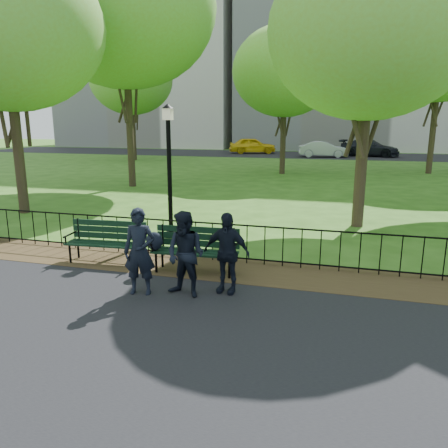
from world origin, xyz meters
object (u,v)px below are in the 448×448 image
(tree_near_w, at_px, (5,27))
(park_bench_main, at_px, (182,244))
(sedan_silver, at_px, (323,149))
(taxi, at_px, (252,145))
(person_mid, at_px, (186,254))
(tree_far_w, at_px, (131,79))
(person_left, at_px, (140,252))
(tree_mid_w, at_px, (124,8))
(park_bench_left_a, at_px, (107,237))
(person_right, at_px, (226,253))
(tree_far_e, at_px, (442,44))
(sedan_dark, at_px, (369,148))
(tree_near_e, at_px, (371,31))
(lamppost, at_px, (169,167))
(tree_far_c, at_px, (285,71))

(tree_near_w, bearing_deg, park_bench_main, -29.33)
(sedan_silver, bearing_deg, taxi, 59.80)
(person_mid, bearing_deg, tree_near_w, 158.60)
(tree_far_w, bearing_deg, person_left, -62.60)
(tree_mid_w, relative_size, tree_far_w, 1.26)
(person_mid, relative_size, taxi, 0.34)
(park_bench_left_a, distance_m, person_left, 2.21)
(person_right, bearing_deg, taxi, 107.60)
(tree_far_e, distance_m, tree_far_w, 22.07)
(taxi, xyz_separation_m, sedan_dark, (10.92, -0.71, -0.03))
(tree_near_e, bearing_deg, person_mid, -115.01)
(park_bench_main, height_order, person_left, person_left)
(park_bench_left_a, height_order, person_right, person_right)
(tree_far_e, xyz_separation_m, taxi, (-13.94, 13.50, -6.65))
(person_left, xyz_separation_m, person_right, (1.49, 0.51, -0.05))
(tree_near_w, bearing_deg, person_right, -30.17)
(park_bench_left_a, relative_size, taxi, 0.40)
(tree_near_w, bearing_deg, tree_mid_w, 84.64)
(lamppost, relative_size, tree_near_w, 0.41)
(tree_far_e, relative_size, tree_far_w, 1.16)
(taxi, bearing_deg, tree_far_e, -153.88)
(taxi, bearing_deg, sedan_dark, -113.51)
(tree_near_w, relative_size, sedan_dark, 1.68)
(lamppost, distance_m, tree_far_c, 16.20)
(tree_near_w, bearing_deg, park_bench_left_a, -35.67)
(park_bench_left_a, relative_size, tree_far_e, 0.17)
(tree_mid_w, distance_m, person_right, 16.13)
(tree_near_w, relative_size, tree_far_w, 0.95)
(park_bench_main, height_order, tree_mid_w, tree_mid_w)
(lamppost, relative_size, tree_near_e, 0.45)
(lamppost, relative_size, person_left, 2.22)
(person_mid, distance_m, sedan_dark, 35.13)
(sedan_silver, bearing_deg, person_right, 172.25)
(person_left, bearing_deg, tree_far_e, 58.34)
(tree_near_w, relative_size, tree_far_e, 0.81)
(tree_near_e, xyz_separation_m, person_right, (-2.41, -6.17, -4.76))
(park_bench_left_a, relative_size, person_mid, 1.16)
(lamppost, distance_m, tree_far_e, 21.23)
(park_bench_left_a, relative_size, tree_far_w, 0.20)
(tree_near_w, bearing_deg, person_left, -37.63)
(tree_near_e, distance_m, tree_far_w, 25.97)
(tree_far_w, height_order, sedan_dark, tree_far_w)
(tree_far_w, distance_m, person_right, 30.06)
(taxi, bearing_deg, park_bench_left_a, 167.04)
(tree_far_c, distance_m, person_right, 19.85)
(lamppost, height_order, tree_far_w, tree_far_w)
(tree_near_e, height_order, tree_far_e, tree_far_e)
(person_mid, height_order, taxi, person_mid)
(tree_far_c, bearing_deg, park_bench_main, -88.06)
(lamppost, height_order, tree_far_c, tree_far_c)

